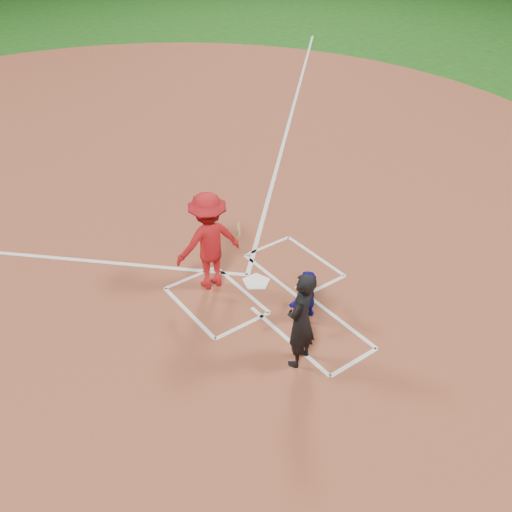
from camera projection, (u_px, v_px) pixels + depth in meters
ground at (256, 283)px, 11.54m from camera, size 120.00×120.00×0.00m
home_plate_dirt at (125, 175)px, 15.51m from camera, size 28.00×28.00×0.01m
home_plate at (256, 282)px, 11.53m from camera, size 0.60×0.60×0.02m
catcher at (307, 296)px, 10.34m from camera, size 1.01×0.68×1.04m
umpire at (301, 320)px, 9.21m from camera, size 0.77×0.65×1.80m
chalk_markings at (137, 185)px, 15.03m from camera, size 28.35×17.32×0.01m
batter_at_plate at (209, 241)px, 10.91m from camera, size 1.57×0.99×2.04m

